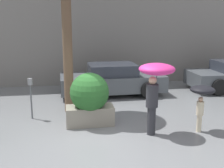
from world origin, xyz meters
name	(u,v)px	position (x,y,z in m)	size (l,w,h in m)	color
ground_plane	(98,136)	(0.00, 0.00, 0.00)	(40.00, 40.00, 0.00)	slate
building_facade	(81,21)	(0.00, 6.50, 3.00)	(18.00, 0.30, 6.00)	gray
planter_box	(90,98)	(-0.14, 0.90, 0.81)	(1.40, 1.14, 1.56)	gray
person_adult	(155,79)	(1.52, -0.07, 1.52)	(0.95, 0.95, 1.93)	#2D2D33
person_child	(202,95)	(2.85, -0.11, 1.04)	(0.67, 0.67, 1.29)	beige
parked_car_near	(112,80)	(1.11, 4.28, 0.61)	(4.28, 2.09, 1.29)	#4C5156
parking_meter	(31,90)	(-1.89, 1.72, 0.93)	(0.14, 0.14, 1.29)	#595B60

